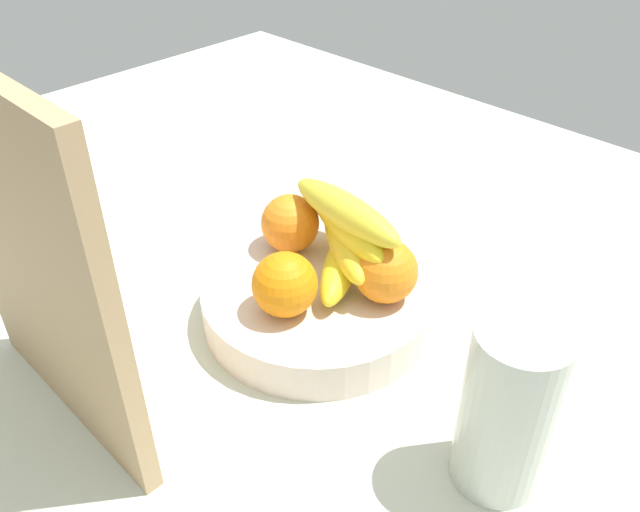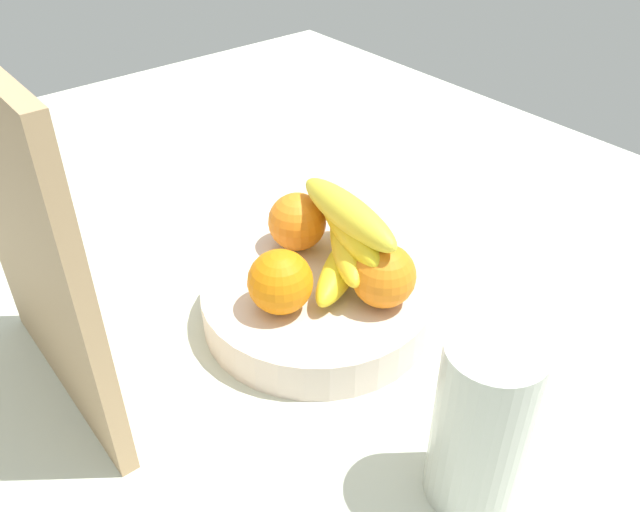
{
  "view_description": "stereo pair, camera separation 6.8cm",
  "coord_description": "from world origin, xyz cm",
  "px_view_note": "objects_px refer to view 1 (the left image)",
  "views": [
    {
      "loc": [
        -41.8,
        43.03,
        52.54
      ],
      "look_at": [
        0.57,
        -0.41,
        8.83
      ],
      "focal_mm": 37.04,
      "sensor_mm": 36.0,
      "label": 1
    },
    {
      "loc": [
        -46.41,
        37.99,
        52.54
      ],
      "look_at": [
        0.57,
        -0.41,
        8.83
      ],
      "focal_mm": 37.04,
      "sensor_mm": 36.0,
      "label": 2
    }
  ],
  "objects_px": {
    "orange_front_left": "(282,283)",
    "orange_center": "(290,223)",
    "thermos_tumbler": "(508,409)",
    "banana_bunch": "(344,233)",
    "cutting_board": "(35,267)",
    "fruit_bowl": "(320,300)",
    "orange_front_right": "(386,271)"
  },
  "relations": [
    {
      "from": "orange_front_left",
      "to": "orange_front_right",
      "type": "height_order",
      "value": "same"
    },
    {
      "from": "orange_front_left",
      "to": "orange_front_right",
      "type": "relative_size",
      "value": 1.0
    },
    {
      "from": "thermos_tumbler",
      "to": "fruit_bowl",
      "type": "bearing_deg",
      "value": -9.93
    },
    {
      "from": "banana_bunch",
      "to": "thermos_tumbler",
      "type": "bearing_deg",
      "value": 162.3
    },
    {
      "from": "fruit_bowl",
      "to": "banana_bunch",
      "type": "xyz_separation_m",
      "value": [
        -0.0,
        -0.04,
        0.08
      ]
    },
    {
      "from": "orange_front_left",
      "to": "thermos_tumbler",
      "type": "xyz_separation_m",
      "value": [
        -0.27,
        -0.01,
        0.0
      ]
    },
    {
      "from": "fruit_bowl",
      "to": "orange_front_right",
      "type": "relative_size",
      "value": 3.75
    },
    {
      "from": "banana_bunch",
      "to": "orange_front_left",
      "type": "bearing_deg",
      "value": 90.18
    },
    {
      "from": "orange_front_left",
      "to": "banana_bunch",
      "type": "bearing_deg",
      "value": -89.82
    },
    {
      "from": "thermos_tumbler",
      "to": "banana_bunch",
      "type": "bearing_deg",
      "value": -17.7
    },
    {
      "from": "fruit_bowl",
      "to": "orange_center",
      "type": "relative_size",
      "value": 3.75
    },
    {
      "from": "cutting_board",
      "to": "thermos_tumbler",
      "type": "height_order",
      "value": "cutting_board"
    },
    {
      "from": "orange_center",
      "to": "banana_bunch",
      "type": "height_order",
      "value": "banana_bunch"
    },
    {
      "from": "orange_front_left",
      "to": "thermos_tumbler",
      "type": "bearing_deg",
      "value": -177.29
    },
    {
      "from": "fruit_bowl",
      "to": "cutting_board",
      "type": "bearing_deg",
      "value": 74.26
    },
    {
      "from": "fruit_bowl",
      "to": "orange_front_right",
      "type": "height_order",
      "value": "orange_front_right"
    },
    {
      "from": "orange_front_left",
      "to": "thermos_tumbler",
      "type": "distance_m",
      "value": 0.27
    },
    {
      "from": "orange_front_right",
      "to": "orange_center",
      "type": "bearing_deg",
      "value": 2.58
    },
    {
      "from": "orange_front_right",
      "to": "orange_center",
      "type": "relative_size",
      "value": 1.0
    },
    {
      "from": "orange_front_right",
      "to": "cutting_board",
      "type": "distance_m",
      "value": 0.36
    },
    {
      "from": "orange_front_left",
      "to": "banana_bunch",
      "type": "xyz_separation_m",
      "value": [
        0.0,
        -0.1,
        0.02
      ]
    },
    {
      "from": "fruit_bowl",
      "to": "orange_center",
      "type": "xyz_separation_m",
      "value": [
        0.08,
        -0.03,
        0.06
      ]
    },
    {
      "from": "banana_bunch",
      "to": "cutting_board",
      "type": "relative_size",
      "value": 0.5
    },
    {
      "from": "cutting_board",
      "to": "orange_front_right",
      "type": "bearing_deg",
      "value": -114.65
    },
    {
      "from": "orange_front_right",
      "to": "thermos_tumbler",
      "type": "xyz_separation_m",
      "value": [
        -0.2,
        0.08,
        0.0
      ]
    },
    {
      "from": "banana_bunch",
      "to": "cutting_board",
      "type": "xyz_separation_m",
      "value": [
        0.08,
        0.32,
        0.08
      ]
    },
    {
      "from": "orange_front_left",
      "to": "cutting_board",
      "type": "xyz_separation_m",
      "value": [
        0.08,
        0.22,
        0.1
      ]
    },
    {
      "from": "thermos_tumbler",
      "to": "cutting_board",
      "type": "bearing_deg",
      "value": 33.25
    },
    {
      "from": "orange_front_left",
      "to": "cutting_board",
      "type": "height_order",
      "value": "cutting_board"
    },
    {
      "from": "thermos_tumbler",
      "to": "orange_front_left",
      "type": "bearing_deg",
      "value": 2.71
    },
    {
      "from": "orange_front_left",
      "to": "orange_center",
      "type": "relative_size",
      "value": 1.0
    },
    {
      "from": "orange_front_left",
      "to": "orange_center",
      "type": "xyz_separation_m",
      "value": [
        0.08,
        -0.09,
        0.0
      ]
    }
  ]
}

